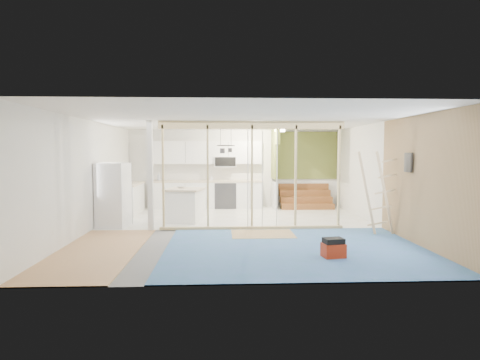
{
  "coord_description": "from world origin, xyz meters",
  "views": [
    {
      "loc": [
        -0.42,
        -9.5,
        1.87
      ],
      "look_at": [
        0.04,
        0.6,
        1.16
      ],
      "focal_mm": 30.0,
      "sensor_mm": 36.0,
      "label": 1
    }
  ],
  "objects_px": {
    "ladder": "(378,193)",
    "fridge": "(114,195)",
    "island": "(185,206)",
    "toolbox": "(333,249)"
  },
  "relations": [
    {
      "from": "toolbox",
      "to": "ladder",
      "type": "bearing_deg",
      "value": 41.97
    },
    {
      "from": "island",
      "to": "toolbox",
      "type": "distance_m",
      "value": 4.76
    },
    {
      "from": "fridge",
      "to": "ladder",
      "type": "bearing_deg",
      "value": -2.62
    },
    {
      "from": "toolbox",
      "to": "ladder",
      "type": "distance_m",
      "value": 2.6
    },
    {
      "from": "fridge",
      "to": "ladder",
      "type": "height_order",
      "value": "ladder"
    },
    {
      "from": "ladder",
      "to": "fridge",
      "type": "bearing_deg",
      "value": 175.76
    },
    {
      "from": "island",
      "to": "toolbox",
      "type": "bearing_deg",
      "value": -38.65
    },
    {
      "from": "island",
      "to": "fridge",
      "type": "bearing_deg",
      "value": -145.72
    },
    {
      "from": "fridge",
      "to": "island",
      "type": "height_order",
      "value": "fridge"
    },
    {
      "from": "island",
      "to": "ladder",
      "type": "relative_size",
      "value": 0.59
    }
  ]
}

